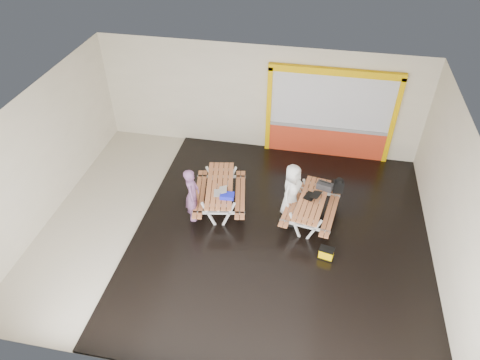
% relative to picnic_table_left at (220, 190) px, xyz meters
% --- Properties ---
extents(room, '(10.02, 8.02, 3.52)m').
position_rel_picnic_table_left_xyz_m(room, '(0.55, -0.85, 1.14)').
color(room, beige).
rests_on(room, ground).
extents(deck, '(7.50, 7.98, 0.05)m').
position_rel_picnic_table_left_xyz_m(deck, '(1.80, -0.85, -0.59)').
color(deck, black).
rests_on(deck, room).
extents(kiosk, '(3.88, 0.16, 3.00)m').
position_rel_picnic_table_left_xyz_m(kiosk, '(2.75, 3.09, 0.83)').
color(kiosk, red).
rests_on(kiosk, room).
extents(picnic_table_left, '(1.68, 2.21, 0.80)m').
position_rel_picnic_table_left_xyz_m(picnic_table_left, '(0.00, 0.00, 0.00)').
color(picnic_table_left, '#B36A40').
rests_on(picnic_table_left, deck).
extents(picnic_table_right, '(1.56, 2.07, 0.76)m').
position_rel_picnic_table_left_xyz_m(picnic_table_right, '(2.48, -0.08, -0.03)').
color(picnic_table_right, '#B36A40').
rests_on(picnic_table_right, deck).
extents(person_left, '(0.46, 0.62, 1.57)m').
position_rel_picnic_table_left_xyz_m(person_left, '(-0.60, -0.58, 0.22)').
color(person_left, '#754974').
rests_on(person_left, deck).
extents(person_right, '(0.76, 0.90, 1.56)m').
position_rel_picnic_table_left_xyz_m(person_right, '(1.92, 0.15, 0.18)').
color(person_right, white).
rests_on(person_right, deck).
extents(laptop_left, '(0.40, 0.37, 0.14)m').
position_rel_picnic_table_left_xyz_m(laptop_left, '(0.08, -0.34, 0.23)').
color(laptop_left, silver).
rests_on(laptop_left, picnic_table_left).
extents(laptop_right, '(0.50, 0.47, 0.17)m').
position_rel_picnic_table_left_xyz_m(laptop_right, '(2.47, 0.00, 0.20)').
color(laptop_right, black).
rests_on(laptop_right, picnic_table_right).
extents(blue_pouch, '(0.37, 0.27, 0.10)m').
position_rel_picnic_table_left_xyz_m(blue_pouch, '(0.31, -0.47, 0.24)').
color(blue_pouch, '#181ECD').
rests_on(blue_pouch, picnic_table_left).
extents(toolbox, '(0.46, 0.32, 0.24)m').
position_rel_picnic_table_left_xyz_m(toolbox, '(2.78, 0.41, 0.24)').
color(toolbox, black).
rests_on(toolbox, picnic_table_right).
extents(backpack, '(0.28, 0.20, 0.45)m').
position_rel_picnic_table_left_xyz_m(backpack, '(3.16, 0.69, 0.08)').
color(backpack, black).
rests_on(backpack, picnic_table_right).
extents(dark_case, '(0.37, 0.28, 0.13)m').
position_rel_picnic_table_left_xyz_m(dark_case, '(1.92, -0.36, -0.50)').
color(dark_case, black).
rests_on(dark_case, deck).
extents(fluke_bag, '(0.40, 0.30, 0.31)m').
position_rel_picnic_table_left_xyz_m(fluke_bag, '(2.97, -1.37, -0.42)').
color(fluke_bag, black).
rests_on(fluke_bag, deck).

